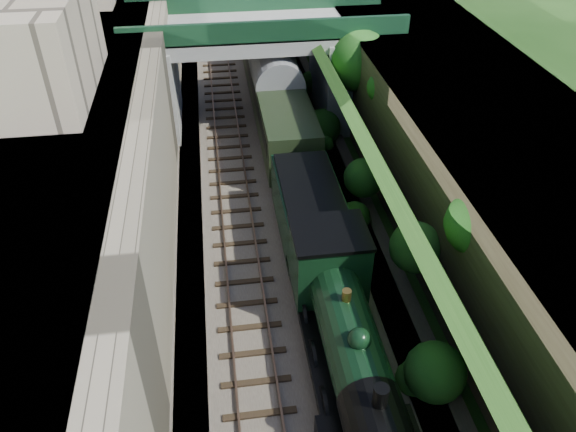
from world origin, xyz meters
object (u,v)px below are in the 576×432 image
object	(u,v)px
tree	(360,61)
tender	(309,214)
locomotive	(345,331)
road_bridge	(269,58)

from	to	relation	value
tree	tender	size ratio (longest dim) A/B	1.10
locomotive	tender	xyz separation A→B (m)	(-0.00, 7.36, -0.27)
tree	tender	xyz separation A→B (m)	(-4.71, -10.24, -3.03)
road_bridge	tender	distance (m)	13.14
locomotive	tender	distance (m)	7.37
tender	tree	bearing A→B (deg)	65.28
tree	tender	distance (m)	11.67
locomotive	tender	size ratio (longest dim) A/B	1.70
road_bridge	tender	size ratio (longest dim) A/B	2.67
road_bridge	tender	xyz separation A→B (m)	(0.26, -12.91, -2.46)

